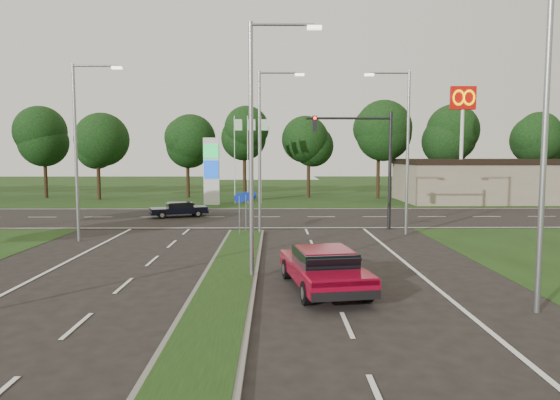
{
  "coord_description": "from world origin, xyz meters",
  "views": [
    {
      "loc": [
        1.61,
        -11.61,
        4.4
      ],
      "look_at": [
        1.9,
        13.13,
        2.2
      ],
      "focal_mm": 32.0,
      "sensor_mm": 36.0,
      "label": 1
    }
  ],
  "objects": [
    {
      "name": "verge_far",
      "position": [
        0.0,
        55.0,
        0.0
      ],
      "size": [
        160.0,
        50.0,
        0.02
      ],
      "primitive_type": "cube",
      "color": "#1B3110",
      "rests_on": "ground"
    },
    {
      "name": "median_signs",
      "position": [
        0.0,
        16.4,
        1.71
      ],
      "size": [
        1.16,
        1.76,
        2.38
      ],
      "color": "gray",
      "rests_on": "ground"
    },
    {
      "name": "ground",
      "position": [
        0.0,
        0.0,
        0.0
      ],
      "size": [
        160.0,
        160.0,
        0.0
      ],
      "primitive_type": "plane",
      "color": "black",
      "rests_on": "ground"
    },
    {
      "name": "streetlight_right_far",
      "position": [
        8.8,
        16.0,
        5.08
      ],
      "size": [
        2.53,
        0.22,
        9.0
      ],
      "rotation": [
        0.0,
        0.0,
        3.14
      ],
      "color": "gray",
      "rests_on": "ground"
    },
    {
      "name": "treeline_far",
      "position": [
        0.1,
        39.93,
        6.83
      ],
      "size": [
        6.0,
        6.0,
        9.9
      ],
      "color": "black",
      "rests_on": "ground"
    },
    {
      "name": "commercial_building",
      "position": [
        22.0,
        36.0,
        2.0
      ],
      "size": [
        16.0,
        9.0,
        4.0
      ],
      "primitive_type": "cube",
      "color": "gray",
      "rests_on": "ground"
    },
    {
      "name": "streetlight_left_far",
      "position": [
        -8.3,
        14.0,
        5.08
      ],
      "size": [
        2.53,
        0.22,
        9.0
      ],
      "color": "gray",
      "rests_on": "ground"
    },
    {
      "name": "traffic_signal",
      "position": [
        7.19,
        18.0,
        4.65
      ],
      "size": [
        5.1,
        0.42,
        7.0
      ],
      "color": "black",
      "rests_on": "ground"
    },
    {
      "name": "mcdonalds_sign",
      "position": [
        18.0,
        31.97,
        7.99
      ],
      "size": [
        2.2,
        0.47,
        10.4
      ],
      "color": "silver",
      "rests_on": "ground"
    },
    {
      "name": "streetlight_right_near",
      "position": [
        8.8,
        2.0,
        5.08
      ],
      "size": [
        2.53,
        0.22,
        9.0
      ],
      "rotation": [
        0.0,
        0.0,
        3.14
      ],
      "color": "gray",
      "rests_on": "ground"
    },
    {
      "name": "streetlight_median_far",
      "position": [
        1.0,
        16.0,
        5.08
      ],
      "size": [
        2.53,
        0.22,
        9.0
      ],
      "color": "gray",
      "rests_on": "ground"
    },
    {
      "name": "median_kerb",
      "position": [
        0.0,
        4.0,
        0.06
      ],
      "size": [
        2.0,
        26.0,
        0.12
      ],
      "primitive_type": "cube",
      "color": "slate",
      "rests_on": "ground"
    },
    {
      "name": "streetlight_median_near",
      "position": [
        1.0,
        6.0,
        5.08
      ],
      "size": [
        2.53,
        0.22,
        9.0
      ],
      "color": "gray",
      "rests_on": "ground"
    },
    {
      "name": "cross_road",
      "position": [
        0.0,
        24.0,
        0.0
      ],
      "size": [
        160.0,
        12.0,
        0.02
      ],
      "primitive_type": "cube",
      "color": "black",
      "rests_on": "ground"
    },
    {
      "name": "navy_sedan",
      "position": [
        -5.25,
        24.06,
        0.58
      ],
      "size": [
        4.24,
        2.83,
        1.08
      ],
      "rotation": [
        0.0,
        0.0,
        1.91
      ],
      "color": "black",
      "rests_on": "ground"
    },
    {
      "name": "gas_pylon",
      "position": [
        -3.79,
        33.05,
        3.2
      ],
      "size": [
        5.8,
        1.26,
        8.0
      ],
      "color": "silver",
      "rests_on": "ground"
    },
    {
      "name": "red_sedan",
      "position": [
        3.24,
        4.49,
        0.74
      ],
      "size": [
        2.8,
        5.27,
        1.38
      ],
      "rotation": [
        0.0,
        0.0,
        0.16
      ],
      "color": "maroon",
      "rests_on": "ground"
    }
  ]
}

